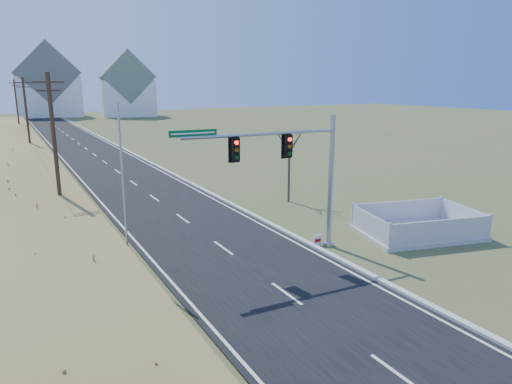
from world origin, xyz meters
name	(u,v)px	position (x,y,z in m)	size (l,w,h in m)	color
ground	(262,277)	(0.00, 0.00, 0.00)	(260.00, 260.00, 0.00)	#47582A
road	(81,145)	(0.00, 50.00, 0.03)	(8.00, 180.00, 0.06)	black
curb	(112,143)	(4.15, 50.00, 0.09)	(0.30, 180.00, 0.18)	#B2AFA8
utility_pole_near	(54,143)	(-6.50, 15.00, 4.68)	(1.80, 0.26, 9.00)	#422D1E
utility_pole_mid	(27,115)	(-6.50, 45.00, 4.68)	(1.80, 0.26, 9.00)	#422D1E
utility_pole_far	(17,105)	(-6.50, 75.00, 4.68)	(1.80, 0.26, 9.00)	#422D1E
condo_n	(47,86)	(2.00, 112.00, 7.61)	(15.27, 10.20, 18.54)	white
condo_ne	(127,89)	(20.00, 104.00, 6.84)	(14.12, 10.51, 16.52)	white
traffic_signal_mast	(300,169)	(3.20, 1.87, 4.24)	(8.59, 0.79, 6.84)	#9EA0A5
fence_enclosure	(417,230)	(10.55, 0.78, 0.29)	(7.19, 5.71, 1.45)	#B7B5AD
open_sign	(317,240)	(4.50, 2.00, 0.32)	(0.49, 0.08, 0.60)	white
flagpole	(125,205)	(-4.89, 3.84, 3.01)	(0.34, 0.34, 7.55)	#B7B5AD
bare_tree	(290,140)	(8.25, 10.53, 4.42)	(2.07, 2.07, 5.49)	#4C3F33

